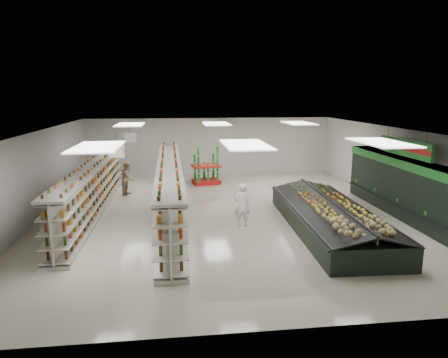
{
  "coord_description": "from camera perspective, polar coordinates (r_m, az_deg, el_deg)",
  "views": [
    {
      "loc": [
        -1.92,
        -14.85,
        4.53
      ],
      "look_at": [
        -0.05,
        0.6,
        1.21
      ],
      "focal_mm": 32.0,
      "sensor_mm": 36.0,
      "label": 1
    }
  ],
  "objects": [
    {
      "name": "aisle_sign_near",
      "position": [
        13.11,
        -15.13,
        3.81
      ],
      "size": [
        0.52,
        0.06,
        0.75
      ],
      "color": "white",
      "rests_on": "ceiling"
    },
    {
      "name": "wall_front",
      "position": [
        7.7,
        8.2,
        -10.49
      ],
      "size": [
        14.0,
        0.02,
        3.2
      ],
      "primitive_type": "cube",
      "color": "silver",
      "rests_on": "floor"
    },
    {
      "name": "produce_island",
      "position": [
        14.02,
        14.84,
        -5.17
      ],
      "size": [
        2.82,
        7.17,
        1.06
      ],
      "rotation": [
        0.0,
        0.0,
        -0.04
      ],
      "color": "black",
      "rests_on": "floor"
    },
    {
      "name": "shopper_background",
      "position": [
        18.76,
        -13.58,
        0.13
      ],
      "size": [
        0.63,
        0.84,
        1.55
      ],
      "primitive_type": "imported",
      "rotation": [
        0.0,
        0.0,
        1.33
      ],
      "color": "tan",
      "rests_on": "floor"
    },
    {
      "name": "gondola_center",
      "position": [
        15.27,
        -7.74,
        -1.73
      ],
      "size": [
        1.05,
        11.71,
        2.03
      ],
      "rotation": [
        0.0,
        0.0,
        0.02
      ],
      "color": "silver",
      "rests_on": "floor"
    },
    {
      "name": "shopper_main",
      "position": [
        13.83,
        2.57,
        -3.72
      ],
      "size": [
        0.62,
        0.46,
        1.56
      ],
      "primitive_type": "imported",
      "rotation": [
        0.0,
        0.0,
        3.3
      ],
      "color": "white",
      "rests_on": "floor"
    },
    {
      "name": "produce_wall_case",
      "position": [
        16.14,
        24.85,
        -0.86
      ],
      "size": [
        0.93,
        8.0,
        2.2
      ],
      "color": "black",
      "rests_on": "floor"
    },
    {
      "name": "ceiling",
      "position": [
        15.04,
        0.45,
        6.95
      ],
      "size": [
        14.0,
        16.0,
        0.02
      ],
      "primitive_type": "cube",
      "color": "white",
      "rests_on": "wall_back"
    },
    {
      "name": "wall_back",
      "position": [
        23.12,
        -2.1,
        4.74
      ],
      "size": [
        14.0,
        0.02,
        3.2
      ],
      "primitive_type": "cube",
      "color": "silver",
      "rests_on": "floor"
    },
    {
      "name": "soda_endcap",
      "position": [
        20.42,
        -2.57,
        1.68
      ],
      "size": [
        1.57,
        1.24,
        1.78
      ],
      "rotation": [
        0.0,
        0.0,
        0.23
      ],
      "color": "red",
      "rests_on": "floor"
    },
    {
      "name": "wall_right",
      "position": [
        17.57,
        23.72,
        1.4
      ],
      "size": [
        0.02,
        16.0,
        3.2
      ],
      "primitive_type": "cube",
      "color": "silver",
      "rests_on": "floor"
    },
    {
      "name": "gondola_left",
      "position": [
        16.31,
        -18.21,
        -1.58
      ],
      "size": [
        0.82,
        10.84,
        1.88
      ],
      "rotation": [
        0.0,
        0.0,
        0.0
      ],
      "color": "silver",
      "rests_on": "floor"
    },
    {
      "name": "aisle_sign_far",
      "position": [
        17.05,
        -13.27,
        5.72
      ],
      "size": [
        0.52,
        0.06,
        0.75
      ],
      "color": "white",
      "rests_on": "ceiling"
    },
    {
      "name": "wall_left",
      "position": [
        15.97,
        -25.33,
        0.28
      ],
      "size": [
        0.02,
        16.0,
        3.2
      ],
      "primitive_type": "cube",
      "color": "silver",
      "rests_on": "floor"
    },
    {
      "name": "floor",
      "position": [
        15.65,
        0.43,
        -4.8
      ],
      "size": [
        16.0,
        16.0,
        0.0
      ],
      "primitive_type": "plane",
      "color": "beige",
      "rests_on": "ground"
    },
    {
      "name": "hortifruti_banner",
      "position": [
        15.76,
        24.41,
        4.1
      ],
      "size": [
        0.12,
        3.2,
        0.95
      ],
      "color": "#1D6F25",
      "rests_on": "ceiling"
    }
  ]
}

